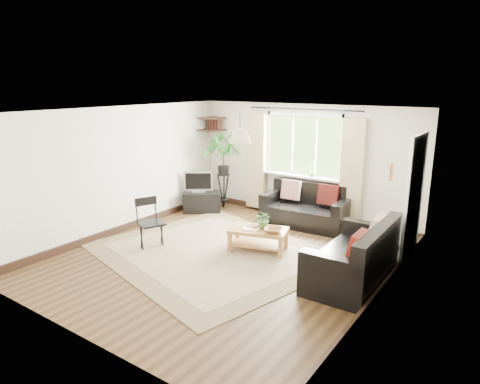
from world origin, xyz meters
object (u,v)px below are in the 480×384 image
Objects in this scene: sofa_back at (305,206)px; tv_stand at (202,202)px; palm_stand at (223,171)px; folding_chair at (151,224)px; sofa_right at (353,253)px; coffee_table at (258,240)px.

tv_stand is at bearing -173.27° from sofa_back.
tv_stand is 0.86m from palm_stand.
palm_stand is at bearing 173.72° from sofa_back.
folding_chair is (0.69, -2.20, 0.22)m from tv_stand.
sofa_right is 1.83× the size of coffee_table.
coffee_table is at bearing -40.54° from palm_stand.
sofa_back is at bearing -9.80° from folding_chair.
coffee_table is 2.81m from palm_stand.
palm_stand is at bearing 31.57° from tv_stand.
coffee_table is (-0.05, -1.68, -0.20)m from sofa_back.
palm_stand reaches higher than tv_stand.
sofa_right is at bearing -54.51° from folding_chair.
sofa_back is 3.11m from folding_chair.
palm_stand is 1.97× the size of folding_chair.
coffee_table is 0.57× the size of palm_stand.
palm_stand is (-2.07, 1.77, 0.66)m from coffee_table.
sofa_right is 4.30m from palm_stand.
sofa_back is 2.06× the size of tv_stand.
palm_stand is at bearing 139.46° from coffee_table.
folding_chair reaches higher than tv_stand.
sofa_back is at bearing 88.13° from coffee_table.
folding_chair reaches higher than coffee_table.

